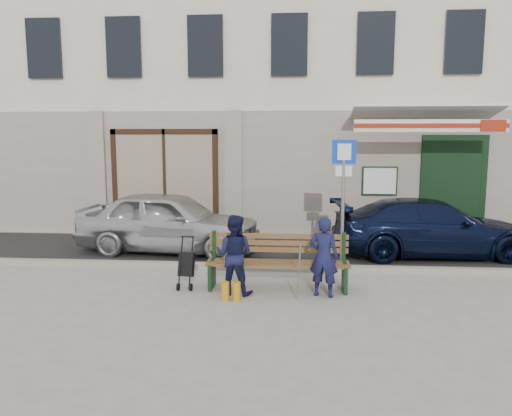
# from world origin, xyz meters

# --- Properties ---
(ground) EXTENTS (80.00, 80.00, 0.00)m
(ground) POSITION_xyz_m (0.00, 0.00, 0.00)
(ground) COLOR #9E9991
(ground) RESTS_ON ground
(asphalt_lane) EXTENTS (60.00, 3.20, 0.01)m
(asphalt_lane) POSITION_xyz_m (0.00, 3.10, 0.01)
(asphalt_lane) COLOR #282828
(asphalt_lane) RESTS_ON ground
(curb) EXTENTS (60.00, 0.18, 0.12)m
(curb) POSITION_xyz_m (0.00, 1.50, 0.06)
(curb) COLOR #9E9384
(curb) RESTS_ON ground
(building) EXTENTS (20.00, 8.27, 10.00)m
(building) POSITION_xyz_m (0.01, 8.45, 4.97)
(building) COLOR beige
(building) RESTS_ON ground
(car_silver) EXTENTS (4.19, 2.05, 1.38)m
(car_silver) POSITION_xyz_m (-2.59, 2.87, 0.69)
(car_silver) COLOR silver
(car_silver) RESTS_ON ground
(car_navy) EXTENTS (4.35, 2.02, 1.23)m
(car_navy) POSITION_xyz_m (3.13, 3.00, 0.61)
(car_navy) COLOR black
(car_navy) RESTS_ON ground
(parking_sign) EXTENTS (0.46, 0.08, 2.50)m
(parking_sign) POSITION_xyz_m (1.12, 1.92, 1.66)
(parking_sign) COLOR gray
(parking_sign) RESTS_ON ground
(bench) EXTENTS (2.40, 1.17, 0.98)m
(bench) POSITION_xyz_m (-0.14, 0.34, 0.46)
(bench) COLOR brown
(bench) RESTS_ON ground
(man) EXTENTS (0.54, 0.42, 1.30)m
(man) POSITION_xyz_m (0.66, 0.01, 0.65)
(man) COLOR #15173C
(man) RESTS_ON ground
(woman) EXTENTS (0.73, 0.62, 1.31)m
(woman) POSITION_xyz_m (-0.79, 0.04, 0.66)
(woman) COLOR #131634
(woman) RESTS_ON ground
(stroller) EXTENTS (0.28, 0.38, 0.88)m
(stroller) POSITION_xyz_m (-1.64, 0.28, 0.39)
(stroller) COLOR black
(stroller) RESTS_ON ground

